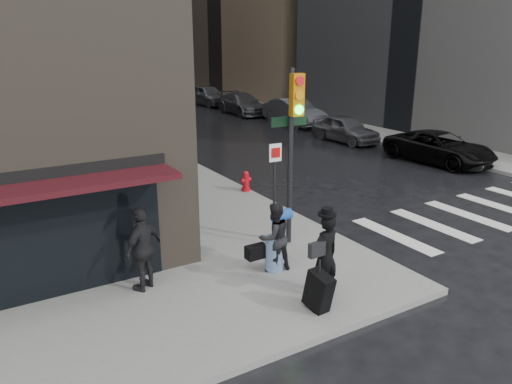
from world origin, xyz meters
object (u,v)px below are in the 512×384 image
Objects in this scene: man_jeans at (274,237)px; traffic_light at (292,135)px; parked_car_3 at (242,104)px; parked_car_0 at (439,147)px; parked_car_1 at (345,129)px; parked_car_5 at (177,90)px; parked_car_2 at (294,112)px; parked_car_4 at (207,95)px; fire_hydrant at (246,182)px; man_overcoat at (324,261)px; man_greycoat at (143,249)px.

man_jeans is 0.37× the size of traffic_light.
parked_car_3 is at bearing -119.17° from man_jeans.
parked_car_0 is 0.98× the size of parked_car_3.
parked_car_1 is 0.91× the size of parked_car_5.
parked_car_2 is 1.10× the size of parked_car_5.
traffic_light is 0.96× the size of parked_car_4.
parked_car_2 is (9.78, 10.91, 0.33)m from fire_hydrant.
man_overcoat reaches higher than man_jeans.
parked_car_2 is 11.26m from parked_car_4.
man_overcoat is 0.42× the size of parked_car_4.
man_overcoat reaches higher than parked_car_1.
fire_hydrant is at bearing -107.15° from parked_car_5.
man_jeans is 25.18m from parked_car_3.
parked_car_5 is at bearing -145.26° from man_greycoat.
man_jeans is (-0.19, 1.59, 0.01)m from man_overcoat.
man_overcoat reaches higher than fire_hydrant.
fire_hydrant is 0.15× the size of parked_car_4.
parked_car_5 is (14.28, 32.79, -0.34)m from man_greycoat.
parked_car_5 is at bearing -110.08° from man_jeans.
traffic_light is 28.87m from parked_car_4.
man_jeans is 2.63m from traffic_light.
fire_hydrant is 24.00m from parked_car_4.
man_jeans reaches higher than parked_car_2.
parked_car_4 is at bearing -150.01° from man_greycoat.
traffic_light reaches higher than parked_car_2.
parked_car_4 is 1.05× the size of parked_car_5.
man_overcoat is 13.86m from parked_car_0.
parked_car_1 is at bearing 89.96° from parked_car_0.
parked_car_0 is (9.62, -0.34, 0.21)m from fire_hydrant.
fire_hydrant is 29.16m from parked_car_5.
parked_car_5 is at bearing 86.01° from parked_car_0.
fire_hydrant is (2.55, 5.71, -0.51)m from man_jeans.
parked_car_0 is at bearing -87.91° from parked_car_5.
fire_hydrant is 0.15× the size of parked_car_0.
traffic_light is 0.90× the size of parked_car_3.
traffic_light reaches higher than parked_car_3.
fire_hydrant is (5.39, 5.02, -0.60)m from man_greycoat.
fire_hydrant is at bearing -131.43° from parked_car_2.
traffic_light is 5.46m from fire_hydrant.
parked_car_1 is 16.87m from parked_car_4.
man_jeans is 6.28m from fire_hydrant.
traffic_light is 14.57m from parked_car_1.
parked_car_4 is (14.62, 27.17, -0.28)m from man_greycoat.
parked_car_1 is 0.81× the size of parked_car_3.
parked_car_1 is 5.67m from parked_car_2.
man_overcoat is at bearing -113.04° from parked_car_3.
fire_hydrant is at bearing -152.03° from parked_car_1.
man_jeans is 2.93m from man_greycoat.
parked_car_1 is 22.49m from parked_car_5.
parked_car_3 is at bearing 86.93° from parked_car_1.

